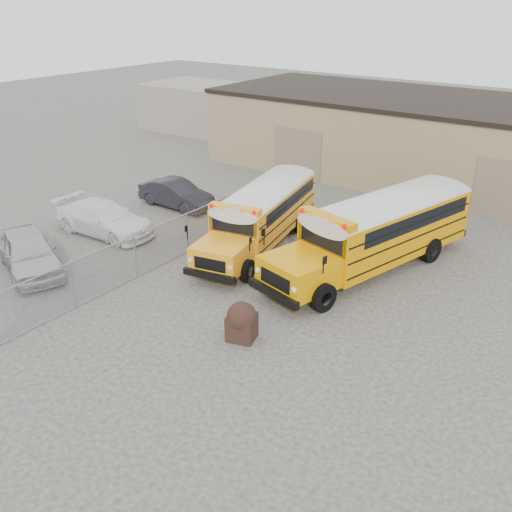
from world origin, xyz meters
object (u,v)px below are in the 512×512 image
Objects in this scene: school_bus_right at (465,195)px; car_white at (104,218)px; car_silver at (29,252)px; tarp_bundle at (242,321)px; car_dark at (176,194)px; school_bus_left at (304,177)px.

school_bus_right is 2.06× the size of car_white.
car_silver is 4.47m from car_white.
school_bus_right is 8.00× the size of tarp_bundle.
car_dark is (0.19, 4.64, -0.04)m from car_white.
tarp_bundle is at bearing -110.73° from car_white.
car_silver is 0.94× the size of car_white.
school_bus_left is 0.88× the size of school_bus_right.
car_white is at bearing -121.82° from school_bus_left.
school_bus_left is 1.93× the size of car_silver.
school_bus_right is 14.27m from car_dark.
school_bus_right is 2.47× the size of car_dark.
car_white reaches higher than car_dark.
school_bus_left is at bearing -50.92° from car_dark.
school_bus_left is 1.81× the size of car_white.
car_white is at bearing 178.65° from car_dark.
school_bus_right is at bearing 10.41° from school_bus_left.
car_silver reaches higher than car_dark.
tarp_bundle is 0.26× the size of car_white.
car_silver is (-12.61, -14.62, -0.92)m from school_bus_right.
car_dark is at bearing -157.02° from school_bus_right.
school_bus_left reaches higher than car_silver.
car_silver is 9.08m from car_dark.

